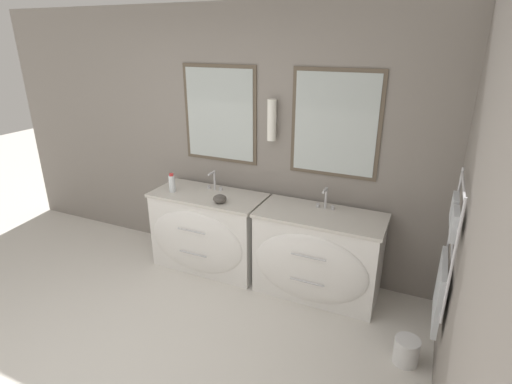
# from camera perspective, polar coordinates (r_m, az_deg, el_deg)

# --- Properties ---
(wall_back) EXTENTS (5.87, 0.17, 2.60)m
(wall_back) POSITION_cam_1_polar(r_m,az_deg,el_deg) (4.12, -3.34, 7.45)
(wall_back) COLOR gray
(wall_back) RESTS_ON ground_plane
(wall_right) EXTENTS (0.13, 4.17, 2.60)m
(wall_right) POSITION_cam_1_polar(r_m,az_deg,el_deg) (2.56, 28.57, -4.43)
(wall_right) COLOR gray
(wall_right) RESTS_ON ground_plane
(vanity_left) EXTENTS (1.15, 0.61, 0.81)m
(vanity_left) POSITION_cam_1_polar(r_m,az_deg,el_deg) (4.18, -6.92, -5.55)
(vanity_left) COLOR white
(vanity_left) RESTS_ON ground_plane
(vanity_right) EXTENTS (1.15, 0.61, 0.81)m
(vanity_right) POSITION_cam_1_polar(r_m,az_deg,el_deg) (3.77, 8.73, -8.88)
(vanity_right) COLOR white
(vanity_right) RESTS_ON ground_plane
(faucet_left) EXTENTS (0.17, 0.13, 0.21)m
(faucet_left) POSITION_cam_1_polar(r_m,az_deg,el_deg) (4.12, -6.03, 1.62)
(faucet_left) COLOR silver
(faucet_left) RESTS_ON vanity_left
(faucet_right) EXTENTS (0.17, 0.13, 0.21)m
(faucet_right) POSITION_cam_1_polar(r_m,az_deg,el_deg) (3.69, 9.89, -0.94)
(faucet_right) COLOR silver
(faucet_right) RESTS_ON vanity_right
(toiletry_bottle) EXTENTS (0.06, 0.06, 0.20)m
(toiletry_bottle) POSITION_cam_1_polar(r_m,az_deg,el_deg) (4.14, -11.91, 1.24)
(toiletry_bottle) COLOR silver
(toiletry_bottle) RESTS_ON vanity_left
(amenity_bowl) EXTENTS (0.13, 0.13, 0.08)m
(amenity_bowl) POSITION_cam_1_polar(r_m,az_deg,el_deg) (3.81, -5.19, -0.97)
(amenity_bowl) COLOR #4C4742
(amenity_bowl) RESTS_ON vanity_left
(waste_bin) EXTENTS (0.19, 0.19, 0.21)m
(waste_bin) POSITION_cam_1_polar(r_m,az_deg,el_deg) (3.39, 20.69, -20.40)
(waste_bin) COLOR silver
(waste_bin) RESTS_ON ground_plane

